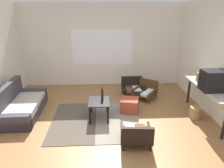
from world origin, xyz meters
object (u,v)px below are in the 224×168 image
object	(u,v)px
armchair_corner	(146,90)
glass_bottle	(102,94)
couch	(20,106)
wicker_basket	(195,113)
armchair_striped_foreground	(136,134)
console_shelf	(206,89)
crt_television	(214,81)
armchair_by_window	(133,87)
clay_vase	(200,76)
coffee_table	(99,104)
ottoman_orange	(129,105)

from	to	relation	value
armchair_corner	glass_bottle	size ratio (longest dim) A/B	2.74
couch	wicker_basket	distance (m)	4.25
armchair_striped_foreground	console_shelf	distance (m)	2.06
glass_bottle	crt_television	bearing A→B (deg)	-11.31
armchair_by_window	crt_television	xyz separation A→B (m)	(1.47, -1.74, 0.78)
armchair_corner	crt_television	xyz separation A→B (m)	(1.12, -1.51, 0.79)
console_shelf	wicker_basket	bearing A→B (deg)	179.76
armchair_striped_foreground	clay_vase	bearing A→B (deg)	36.78
coffee_table	glass_bottle	distance (m)	0.25
armchair_corner	crt_television	distance (m)	2.04
crt_television	couch	bearing A→B (deg)	171.32
couch	armchair_corner	xyz separation A→B (m)	(3.28, 0.84, 0.02)
wicker_basket	ottoman_orange	bearing A→B (deg)	165.18
wicker_basket	console_shelf	bearing A→B (deg)	-0.24
couch	glass_bottle	size ratio (longest dim) A/B	5.73
armchair_by_window	armchair_corner	xyz separation A→B (m)	(0.35, -0.23, -0.01)
console_shelf	wicker_basket	size ratio (longest dim) A/B	6.70
coffee_table	glass_bottle	xyz separation A→B (m)	(0.08, 0.09, 0.22)
armchair_striped_foreground	armchair_corner	bearing A→B (deg)	73.94
ottoman_orange	wicker_basket	xyz separation A→B (m)	(1.53, -0.40, -0.03)
clay_vase	console_shelf	bearing A→B (deg)	-90.00
crt_television	clay_vase	distance (m)	0.63
armchair_by_window	glass_bottle	size ratio (longest dim) A/B	2.18
coffee_table	console_shelf	xyz separation A→B (m)	(2.47, -0.12, 0.37)
ottoman_orange	clay_vase	bearing A→B (deg)	-1.83
glass_bottle	armchair_corner	bearing A→B (deg)	39.21
armchair_by_window	ottoman_orange	distance (m)	1.10
coffee_table	wicker_basket	xyz separation A→B (m)	(2.29, -0.11, -0.22)
armchair_striped_foreground	console_shelf	size ratio (longest dim) A/B	0.36
armchair_by_window	ottoman_orange	size ratio (longest dim) A/B	1.53
crt_television	coffee_table	bearing A→B (deg)	171.20
couch	glass_bottle	bearing A→B (deg)	-5.52
armchair_by_window	wicker_basket	bearing A→B (deg)	-48.67
armchair_by_window	armchair_striped_foreground	size ratio (longest dim) A/B	0.98
armchair_corner	glass_bottle	bearing A→B (deg)	-140.79
crt_television	wicker_basket	size ratio (longest dim) A/B	1.91
glass_bottle	wicker_basket	bearing A→B (deg)	-5.40
console_shelf	glass_bottle	world-z (taller)	console_shelf
armchair_striped_foreground	crt_television	xyz separation A→B (m)	(1.75, 0.69, 0.82)
ottoman_orange	clay_vase	size ratio (longest dim) A/B	1.32
console_shelf	glass_bottle	size ratio (longest dim) A/B	6.21
armchair_corner	clay_vase	distance (m)	1.59
glass_bottle	armchair_striped_foreground	bearing A→B (deg)	-61.69
ottoman_orange	crt_television	bearing A→B (deg)	-21.59
console_shelf	clay_vase	size ratio (longest dim) A/B	5.76
armchair_striped_foreground	ottoman_orange	size ratio (longest dim) A/B	1.56
couch	armchair_by_window	bearing A→B (deg)	20.06
ottoman_orange	crt_television	xyz separation A→B (m)	(1.70, -0.67, 0.86)
couch	console_shelf	xyz separation A→B (m)	(4.40, -0.41, 0.50)
crt_television	glass_bottle	xyz separation A→B (m)	(-2.38, 0.48, -0.46)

